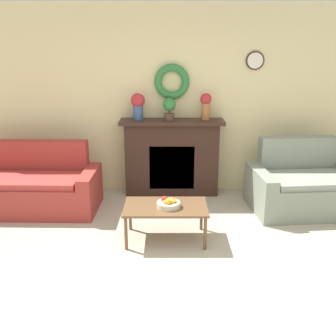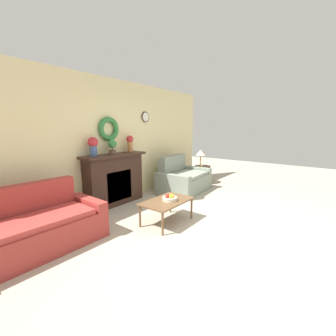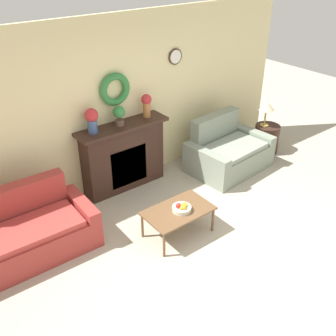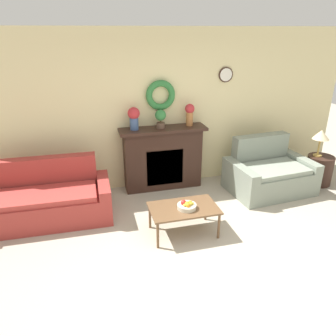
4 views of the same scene
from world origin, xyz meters
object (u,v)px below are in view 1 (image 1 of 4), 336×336
at_px(couch_left, 23,187).
at_px(fruit_bowl, 168,203).
at_px(vase_on_mantel_right, 205,104).
at_px(fireplace, 171,157).
at_px(coffee_table, 165,209).
at_px(loveseat_right, 303,186).
at_px(vase_on_mantel_left, 137,105).
at_px(potted_plant_on_mantel, 168,107).

bearing_deg(couch_left, fruit_bowl, -24.71).
relative_size(couch_left, vase_on_mantel_right, 5.31).
distance_m(couch_left, fruit_bowl, 2.16).
bearing_deg(vase_on_mantel_right, fireplace, -179.35).
xyz_separation_m(couch_left, coffee_table, (1.91, -0.90, 0.07)).
xyz_separation_m(coffee_table, vase_on_mantel_right, (0.56, 1.51, 0.96)).
height_order(fireplace, loveseat_right, fireplace).
height_order(loveseat_right, fruit_bowl, loveseat_right).
distance_m(coffee_table, vase_on_mantel_right, 1.88).
bearing_deg(vase_on_mantel_left, potted_plant_on_mantel, -2.57).
bearing_deg(fruit_bowl, coffee_table, 126.10).
relative_size(vase_on_mantel_left, potted_plant_on_mantel, 1.20).
height_order(vase_on_mantel_right, potted_plant_on_mantel, vase_on_mantel_right).
height_order(coffee_table, vase_on_mantel_left, vase_on_mantel_left).
xyz_separation_m(coffee_table, vase_on_mantel_left, (-0.40, 1.51, 0.96)).
xyz_separation_m(coffee_table, fruit_bowl, (0.03, -0.04, 0.08)).
bearing_deg(loveseat_right, vase_on_mantel_right, 150.10).
xyz_separation_m(loveseat_right, coffee_table, (-1.85, -0.91, 0.06)).
distance_m(coffee_table, vase_on_mantel_left, 1.83).
relative_size(loveseat_right, potted_plant_on_mantel, 4.70).
xyz_separation_m(loveseat_right, vase_on_mantel_left, (-2.25, 0.60, 1.02)).
relative_size(vase_on_mantel_right, potted_plant_on_mantel, 1.20).
bearing_deg(potted_plant_on_mantel, vase_on_mantel_right, 2.22).
xyz_separation_m(fruit_bowl, vase_on_mantel_left, (-0.43, 1.55, 0.87)).
height_order(fireplace, couch_left, fireplace).
bearing_deg(coffee_table, loveseat_right, 26.07).
distance_m(fireplace, loveseat_right, 1.88).
relative_size(fireplace, loveseat_right, 1.01).
distance_m(fruit_bowl, vase_on_mantel_left, 1.83).
distance_m(couch_left, loveseat_right, 3.76).
bearing_deg(fireplace, vase_on_mantel_left, 179.35).
bearing_deg(fruit_bowl, vase_on_mantel_left, 105.53).
relative_size(vase_on_mantel_left, vase_on_mantel_right, 1.00).
xyz_separation_m(fireplace, fruit_bowl, (-0.05, -1.54, -0.11)).
bearing_deg(vase_on_mantel_right, couch_left, -166.24).
bearing_deg(loveseat_right, vase_on_mantel_left, 160.18).
bearing_deg(vase_on_mantel_right, loveseat_right, -25.08).
bearing_deg(fireplace, vase_on_mantel_right, 0.65).
bearing_deg(fruit_bowl, fireplace, 88.11).
bearing_deg(vase_on_mantel_left, loveseat_right, -15.00).
xyz_separation_m(fireplace, couch_left, (-1.99, -0.60, -0.26)).
xyz_separation_m(couch_left, potted_plant_on_mantel, (1.96, 0.59, 0.99)).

